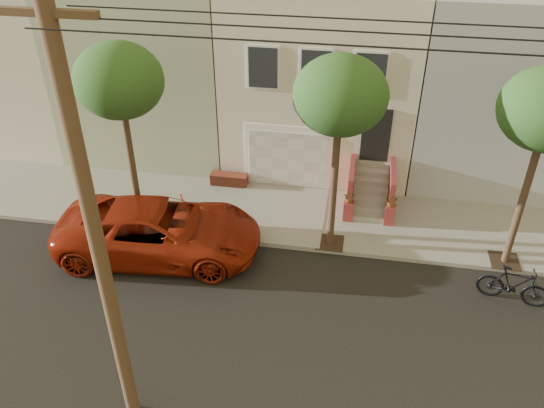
# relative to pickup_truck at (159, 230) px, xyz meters

# --- Properties ---
(ground) EXTENTS (90.00, 90.00, 0.00)m
(ground) POSITION_rel_pickup_truck_xyz_m (4.33, -2.65, -0.89)
(ground) COLOR black
(ground) RESTS_ON ground
(sidewalk) EXTENTS (40.00, 3.70, 0.15)m
(sidewalk) POSITION_rel_pickup_truck_xyz_m (4.33, 2.70, -0.81)
(sidewalk) COLOR gray
(sidewalk) RESTS_ON ground
(house_row) EXTENTS (33.10, 11.70, 7.00)m
(house_row) POSITION_rel_pickup_truck_xyz_m (4.33, 8.54, 2.76)
(house_row) COLOR beige
(house_row) RESTS_ON sidewalk
(tree_left) EXTENTS (2.70, 2.57, 6.30)m
(tree_left) POSITION_rel_pickup_truck_xyz_m (-1.17, 1.25, 4.37)
(tree_left) COLOR #2D2116
(tree_left) RESTS_ON sidewalk
(tree_mid) EXTENTS (2.70, 2.57, 6.30)m
(tree_mid) POSITION_rel_pickup_truck_xyz_m (5.33, 1.25, 4.37)
(tree_mid) COLOR #2D2116
(tree_mid) RESTS_ON sidewalk
(pickup_truck) EXTENTS (6.64, 3.55, 1.78)m
(pickup_truck) POSITION_rel_pickup_truck_xyz_m (0.00, 0.00, 0.00)
(pickup_truck) COLOR maroon
(pickup_truck) RESTS_ON ground
(motorcycle) EXTENTS (2.08, 0.96, 1.21)m
(motorcycle) POSITION_rel_pickup_truck_xyz_m (10.71, -0.44, -0.29)
(motorcycle) COLOR black
(motorcycle) RESTS_ON ground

